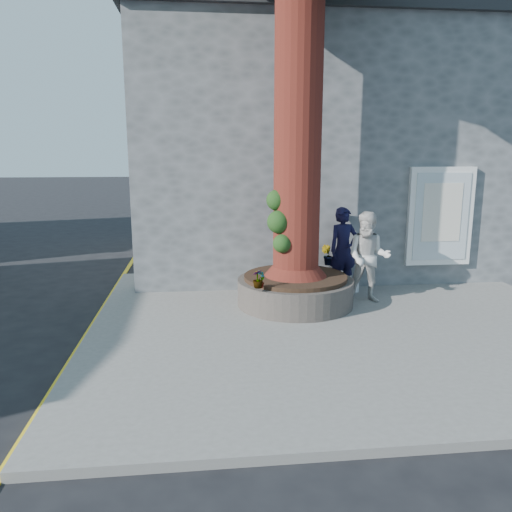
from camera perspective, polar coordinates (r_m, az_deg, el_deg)
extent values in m
plane|color=black|center=(8.15, 1.50, -10.68)|extent=(120.00, 120.00, 0.00)
cube|color=slate|center=(9.34, 9.88, -7.47)|extent=(9.00, 8.00, 0.12)
cube|color=yellow|center=(9.23, -18.74, -8.55)|extent=(0.10, 30.00, 0.01)
cube|color=#55585A|center=(15.08, 7.35, 11.25)|extent=(10.00, 8.00, 6.00)
cube|color=black|center=(15.38, 7.69, 23.06)|extent=(10.30, 8.30, 0.30)
cube|color=white|center=(11.95, 20.29, 4.26)|extent=(1.50, 0.12, 2.20)
cube|color=silver|center=(11.90, 20.42, 4.22)|extent=(1.25, 0.04, 1.95)
cube|color=silver|center=(11.87, 20.50, 4.68)|extent=(0.90, 0.02, 1.30)
cylinder|color=black|center=(10.01, 4.49, -4.09)|extent=(2.30, 2.30, 0.52)
cylinder|color=black|center=(9.94, 4.52, -2.43)|extent=(2.04, 2.04, 0.08)
cylinder|color=#411810|center=(9.73, 4.90, 19.76)|extent=(0.90, 0.90, 7.50)
cone|color=#411810|center=(9.85, 4.56, -0.23)|extent=(1.24, 1.24, 0.70)
sphere|color=#133612|center=(9.46, 2.59, 3.92)|extent=(0.44, 0.44, 0.44)
sphere|color=#133612|center=(9.44, 3.02, 1.43)|extent=(0.36, 0.36, 0.36)
sphere|color=#133612|center=(9.53, 2.38, 6.40)|extent=(0.40, 0.40, 0.40)
imported|color=black|center=(10.98, 9.94, 0.71)|extent=(0.75, 0.58, 1.84)
imported|color=silver|center=(10.30, 12.70, -0.13)|extent=(1.10, 0.99, 1.84)
cube|color=white|center=(11.10, 11.07, -3.34)|extent=(0.22, 0.16, 0.28)
imported|color=gray|center=(8.96, 0.60, -2.64)|extent=(0.20, 0.20, 0.32)
imported|color=gray|center=(10.87, 8.10, 0.11)|extent=(0.33, 0.33, 0.43)
imported|color=gray|center=(8.95, 0.21, -2.64)|extent=(0.25, 0.25, 0.33)
imported|color=gray|center=(10.80, 6.21, -0.32)|extent=(0.32, 0.33, 0.28)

